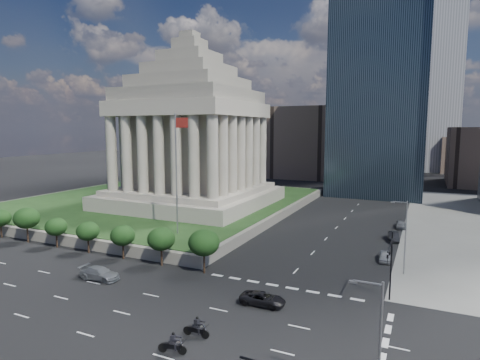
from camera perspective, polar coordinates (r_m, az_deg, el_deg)
The scene contains 19 objects.
ground at distance 133.60m, azimuth 18.16°, elevation -1.45°, with size 500.00×500.00×0.00m, color black.
plaza_terrace at distance 103.03m, azimuth -11.41°, elevation -3.22°, with size 66.00×70.00×1.80m, color #645E55.
plaza_lawn at distance 102.86m, azimuth -11.42°, elevation -2.70°, with size 64.00×68.00×0.10m, color #1C3616.
war_memorial at distance 93.51m, azimuth -6.98°, elevation 8.44°, with size 34.00×34.00×39.00m, color gray, non-canonical shape.
flagpole at distance 67.02m, azimuth -8.93°, elevation 1.80°, with size 2.52×0.24×20.00m.
tree_row at distance 70.18m, azimuth -22.82°, elevation -6.82°, with size 53.00×4.00×6.00m, color black, non-canonical shape.
midrise_glass at distance 127.44m, azimuth 19.32°, elevation 11.63°, with size 26.00×26.00×60.00m, color black.
building_filler_ne at distance 162.38m, azimuth 30.92°, elevation 2.91°, with size 20.00×30.00×20.00m, color brown.
building_filler_nw at distance 167.67m, azimuth 9.37°, elevation 5.32°, with size 24.00×30.00×28.00m, color brown.
traffic_signal_ne at distance 47.23m, azimuth 20.57°, elevation -10.63°, with size 0.30×5.74×8.00m.
street_lamp_south at distance 28.84m, azimuth 18.93°, elevation -21.57°, with size 2.13×0.22×10.00m.
street_lamp_north at distance 57.96m, azimuth 22.33°, elevation -6.99°, with size 2.13×0.22×10.00m.
pickup_truck at distance 46.36m, azimuth 3.24°, elevation -16.52°, with size 2.34×5.08×1.41m, color black.
suv_grey at distance 56.34m, azimuth -19.33°, elevation -12.41°, with size 2.27×5.59×1.62m, color slate.
parked_sedan_near at distance 63.89m, azimuth 19.91°, elevation -10.18°, with size 4.21×1.69×1.43m, color #909398.
parked_sedan_mid at distance 75.43m, azimuth 21.01°, elevation -7.53°, with size 4.64×1.62×1.53m, color black.
parked_sedan_far at distance 85.46m, azimuth 21.88°, elevation -5.87°, with size 4.42×1.78×1.51m, color slate.
motorcycle_lead at distance 40.18m, azimuth -6.24°, elevation -19.98°, with size 2.74×0.75×2.04m, color black, non-canonical shape.
motorcycle_trail at distance 37.96m, azimuth -9.61°, elevation -21.84°, with size 2.66×0.72×1.98m, color black, non-canonical shape.
Camera 1 is at (15.56, -31.27, 19.38)m, focal length 30.00 mm.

